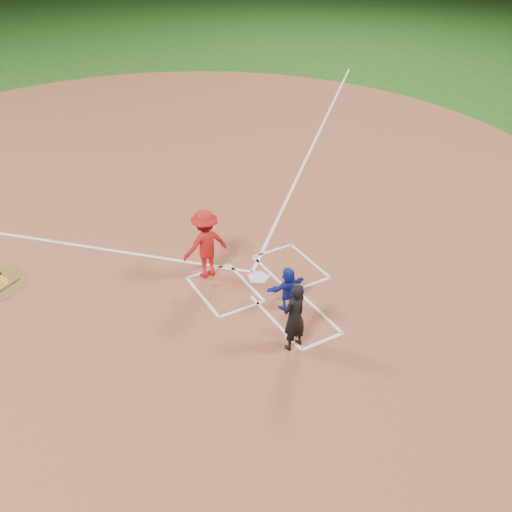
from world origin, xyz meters
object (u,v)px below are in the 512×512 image
umpire (294,317)px  batter_at_plate (206,244)px  catcher (288,288)px  home_plate (258,277)px

umpire → batter_at_plate: size_ratio=0.89×
catcher → umpire: size_ratio=0.66×
home_plate → catcher: (-0.01, -1.37, 0.54)m
umpire → batter_at_plate: bearing=-94.7°
umpire → catcher: bearing=-129.3°
home_plate → catcher: catcher is taller
catcher → batter_at_plate: bearing=-64.4°
catcher → umpire: (-0.64, -1.23, 0.28)m
catcher → batter_at_plate: 2.44m
home_plate → umpire: size_ratio=0.37×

